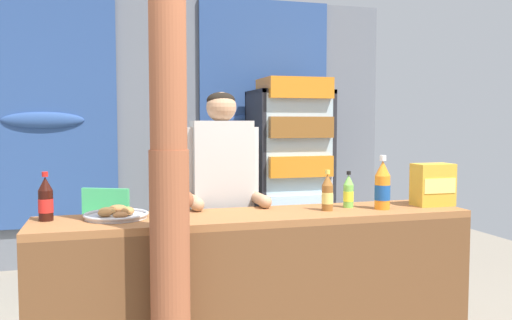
% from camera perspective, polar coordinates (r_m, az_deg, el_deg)
% --- Properties ---
extents(back_wall_curtained, '(4.60, 0.22, 2.71)m').
position_cam_1_polar(back_wall_curtained, '(5.54, -9.16, 3.64)').
color(back_wall_curtained, slate).
rests_on(back_wall_curtained, ground).
extents(stall_counter, '(2.45, 0.49, 0.91)m').
position_cam_1_polar(stall_counter, '(3.00, 0.79, -12.89)').
color(stall_counter, '#935B33').
rests_on(stall_counter, ground).
extents(timber_post, '(0.21, 0.19, 2.58)m').
position_cam_1_polar(timber_post, '(2.51, -9.33, -0.15)').
color(timber_post, '#995133').
rests_on(timber_post, ground).
extents(drink_fridge, '(0.75, 0.69, 1.85)m').
position_cam_1_polar(drink_fridge, '(5.30, 3.75, -0.34)').
color(drink_fridge, '#232328').
rests_on(drink_fridge, ground).
extents(bottle_shelf_rack, '(0.48, 0.28, 1.23)m').
position_cam_1_polar(bottle_shelf_rack, '(5.28, -4.35, -4.46)').
color(bottle_shelf_rack, brown).
rests_on(bottle_shelf_rack, ground).
extents(plastic_lawn_chair, '(0.59, 0.59, 0.86)m').
position_cam_1_polar(plastic_lawn_chair, '(4.64, -16.48, -7.62)').
color(plastic_lawn_chair, '#4CC675').
rests_on(plastic_lawn_chair, ground).
extents(shopkeeper, '(0.49, 0.42, 1.61)m').
position_cam_1_polar(shopkeeper, '(3.37, -3.68, -2.97)').
color(shopkeeper, '#28282D').
rests_on(shopkeeper, ground).
extents(soda_bottle_orange_soda, '(0.09, 0.09, 0.32)m').
position_cam_1_polar(soda_bottle_orange_soda, '(3.23, 13.43, -2.77)').
color(soda_bottle_orange_soda, orange).
rests_on(soda_bottle_orange_soda, stall_counter).
extents(soda_bottle_iced_tea, '(0.07, 0.07, 0.24)m').
position_cam_1_polar(soda_bottle_iced_tea, '(3.12, 7.68, -3.58)').
color(soda_bottle_iced_tea, brown).
rests_on(soda_bottle_iced_tea, stall_counter).
extents(soda_bottle_cola, '(0.08, 0.08, 0.26)m').
position_cam_1_polar(soda_bottle_cola, '(2.98, -21.67, -4.02)').
color(soda_bottle_cola, black).
rests_on(soda_bottle_cola, stall_counter).
extents(soda_bottle_lime_soda, '(0.06, 0.06, 0.22)m').
position_cam_1_polar(soda_bottle_lime_soda, '(3.25, 9.90, -3.41)').
color(soda_bottle_lime_soda, '#75C64C').
rests_on(soda_bottle_lime_soda, stall_counter).
extents(snack_box_choco_powder, '(0.24, 0.15, 0.26)m').
position_cam_1_polar(snack_box_choco_powder, '(3.46, 18.46, -2.52)').
color(snack_box_choco_powder, gold).
rests_on(snack_box_choco_powder, stall_counter).
extents(pastry_tray, '(0.34, 0.34, 0.06)m').
position_cam_1_polar(pastry_tray, '(2.95, -14.79, -5.66)').
color(pastry_tray, '#BCBCC1').
rests_on(pastry_tray, stall_counter).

